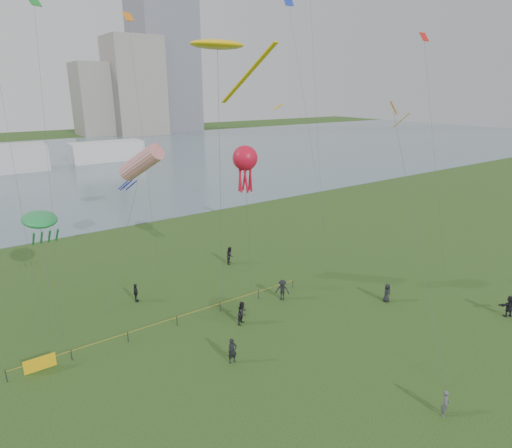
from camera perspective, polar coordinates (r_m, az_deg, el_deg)
ground_plane at (r=30.46m, az=11.51°, el=-19.37°), size 400.00×400.00×0.00m
lake at (r=119.01m, az=-25.92°, el=7.10°), size 400.00×120.00×0.08m
building_mid at (r=189.45m, az=-15.88°, el=17.24°), size 20.00×20.00×38.00m
building_low at (r=190.99m, az=-20.47°, el=15.31°), size 16.00×18.00×28.00m
pavilion_right at (r=119.70m, az=-19.27°, el=9.13°), size 18.00×7.00×5.00m
fence at (r=33.92m, az=-20.22°, el=-14.85°), size 24.07×0.07×1.05m
kite_flyer at (r=28.89m, az=23.93°, el=-21.00°), size 0.72×0.64×1.65m
spectator_a at (r=35.05m, az=-1.82°, el=-11.75°), size 1.17×1.08×1.93m
spectator_b at (r=38.73m, az=3.53°, el=-8.77°), size 1.38×1.39×1.93m
spectator_c at (r=39.84m, az=-15.73°, el=-8.83°), size 0.58×1.06×1.71m
spectator_d at (r=40.15m, az=17.05°, el=-8.76°), size 0.87×0.61×1.68m
spectator_e at (r=41.75m, az=30.70°, el=-9.42°), size 1.77×1.27×1.85m
spectator_f at (r=30.73m, az=-3.17°, el=-16.53°), size 0.72×0.53×1.83m
spectator_g at (r=46.35m, az=-3.48°, el=-4.19°), size 1.16×1.18×1.92m
kite_stingray at (r=36.73m, az=-5.05°, el=22.60°), size 4.68×9.94×21.85m
kite_windsock at (r=39.25m, az=-15.05°, el=7.91°), size 6.68×5.00×13.77m
kite_creature at (r=37.38m, az=-26.91°, el=0.54°), size 2.56×6.46×8.87m
kite_octopus at (r=36.52m, az=-1.47°, el=8.65°), size 2.13×2.13×13.61m
kite_delta at (r=38.96m, az=18.30°, el=12.72°), size 9.22×13.36×17.13m
small_kites at (r=38.63m, az=-10.70°, el=26.55°), size 41.88×16.28×10.01m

